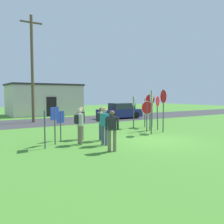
# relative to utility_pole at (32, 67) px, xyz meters

# --- Properties ---
(ground_plane) EXTENTS (80.00, 80.00, 0.00)m
(ground_plane) POSITION_rel_utility_pole_xyz_m (3.01, -11.76, -4.61)
(ground_plane) COLOR #47842D
(street_asphalt) EXTENTS (60.00, 6.40, 0.01)m
(street_asphalt) POSITION_rel_utility_pole_xyz_m (3.01, -0.23, -4.61)
(street_asphalt) COLOR #38383A
(street_asphalt) RESTS_ON ground
(building_background) EXTENTS (7.96, 5.51, 3.56)m
(building_background) POSITION_rel_utility_pole_xyz_m (3.23, 7.49, -2.83)
(building_background) COLOR beige
(building_background) RESTS_ON ground
(utility_pole) EXTENTS (1.80, 0.24, 8.86)m
(utility_pole) POSITION_rel_utility_pole_xyz_m (0.00, 0.00, 0.00)
(utility_pole) COLOR brown
(utility_pole) RESTS_ON ground
(parked_car_on_street) EXTENTS (4.35, 2.11, 1.51)m
(parked_car_on_street) POSITION_rel_utility_pole_xyz_m (8.09, -1.15, -3.93)
(parked_car_on_street) COLOR navy
(parked_car_on_street) RESTS_ON ground
(stop_sign_far_back) EXTENTS (0.34, 0.60, 2.43)m
(stop_sign_far_back) POSITION_rel_utility_pole_xyz_m (6.31, -7.77, -2.98)
(stop_sign_far_back) COLOR #474C4C
(stop_sign_far_back) RESTS_ON ground
(stop_sign_low_front) EXTENTS (0.30, 0.73, 2.28)m
(stop_sign_low_front) POSITION_rel_utility_pole_xyz_m (5.01, -7.32, -3.05)
(stop_sign_low_front) COLOR #474C4C
(stop_sign_low_front) RESTS_ON ground
(stop_sign_leaning_right) EXTENTS (0.70, 0.39, 2.28)m
(stop_sign_leaning_right) POSITION_rel_utility_pole_xyz_m (5.76, -8.91, -3.06)
(stop_sign_leaning_right) COLOR #474C4C
(stop_sign_leaning_right) RESTS_ON ground
(stop_sign_rear_left) EXTENTS (0.85, 0.10, 1.94)m
(stop_sign_rear_left) POSITION_rel_utility_pole_xyz_m (4.61, -9.18, -3.30)
(stop_sign_rear_left) COLOR #474C4C
(stop_sign_rear_left) RESTS_ON ground
(stop_sign_rear_right) EXTENTS (0.29, 0.84, 2.66)m
(stop_sign_rear_right) POSITION_rel_utility_pole_xyz_m (5.30, -9.92, -2.76)
(stop_sign_rear_right) COLOR #474C4C
(stop_sign_rear_right) RESTS_ON ground
(stop_sign_nearest) EXTENTS (0.39, 0.72, 2.65)m
(stop_sign_nearest) POSITION_rel_utility_pole_xyz_m (4.15, -10.13, -2.79)
(stop_sign_nearest) COLOR #474C4C
(stop_sign_nearest) RESTS_ON ground
(stop_sign_leaning_left) EXTENTS (0.66, 0.17, 2.37)m
(stop_sign_leaning_left) POSITION_rel_utility_pole_xyz_m (5.20, -8.81, -3.02)
(stop_sign_leaning_left) COLOR #474C4C
(stop_sign_leaning_left) RESTS_ON ground
(stop_sign_tallest) EXTENTS (0.55, 0.65, 2.12)m
(stop_sign_tallest) POSITION_rel_utility_pole_xyz_m (5.97, -7.39, -3.16)
(stop_sign_tallest) COLOR #474C4C
(stop_sign_tallest) RESTS_ON ground
(person_on_left) EXTENTS (0.37, 0.57, 1.69)m
(person_on_left) POSITION_rel_utility_pole_xyz_m (-0.04, -9.39, -3.63)
(person_on_left) COLOR #7A6B56
(person_on_left) RESTS_ON ground
(person_in_teal) EXTENTS (0.37, 0.57, 1.69)m
(person_in_teal) POSITION_rel_utility_pole_xyz_m (-0.67, -10.55, -3.63)
(person_in_teal) COLOR #7A6B56
(person_in_teal) RESTS_ON ground
(person_holding_notes) EXTENTS (0.50, 0.46, 1.69)m
(person_holding_notes) POSITION_rel_utility_pole_xyz_m (-0.16, -12.56, -3.63)
(person_holding_notes) COLOR #7A6B56
(person_holding_notes) RESTS_ON ground
(person_in_blue) EXTENTS (0.32, 0.55, 1.74)m
(person_in_blue) POSITION_rel_utility_pole_xyz_m (0.25, -11.29, -3.63)
(person_in_blue) COLOR #4C5670
(person_in_blue) RESTS_ON ground
(person_in_dark_shirt) EXTENTS (0.36, 0.57, 1.69)m
(person_in_dark_shirt) POSITION_rel_utility_pole_xyz_m (0.66, -10.24, -3.63)
(person_in_dark_shirt) COLOR #4C5670
(person_in_dark_shirt) RESTS_ON ground
(info_panel_leftmost) EXTENTS (0.17, 0.59, 1.65)m
(info_panel_leftmost) POSITION_rel_utility_pole_xyz_m (-2.31, -10.55, -3.48)
(info_panel_leftmost) COLOR #4C4C51
(info_panel_leftmost) RESTS_ON ground
(info_panel_middle) EXTENTS (0.51, 0.35, 1.50)m
(info_panel_middle) POSITION_rel_utility_pole_xyz_m (-1.07, -9.18, -3.58)
(info_panel_middle) COLOR #4C4C51
(info_panel_middle) RESTS_ON ground
(info_panel_rightmost) EXTENTS (0.51, 0.35, 1.76)m
(info_panel_rightmost) POSITION_rel_utility_pole_xyz_m (-1.64, -9.93, -3.40)
(info_panel_rightmost) COLOR #4C4C51
(info_panel_rightmost) RESTS_ON ground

